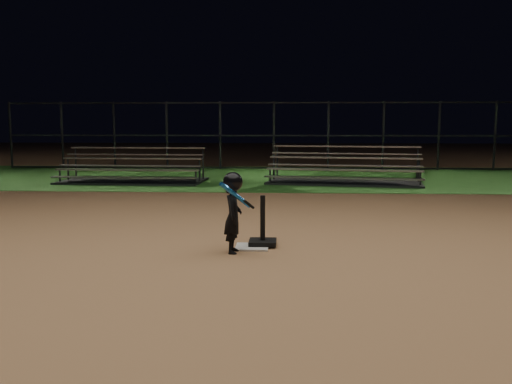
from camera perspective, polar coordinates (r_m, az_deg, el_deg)
name	(u,v)px	position (r m, az deg, el deg)	size (l,w,h in m)	color
ground	(252,248)	(7.60, -0.42, -5.81)	(80.00, 80.00, 0.00)	#A6754B
grass_strip	(272,177)	(17.48, 1.63, 1.57)	(60.00, 8.00, 0.01)	#24571C
home_plate	(252,247)	(7.60, -0.42, -5.72)	(0.45, 0.45, 0.02)	beige
batting_tee	(263,236)	(7.69, 0.70, -4.56)	(0.38, 0.38, 0.69)	black
child_batter	(233,210)	(7.22, -2.40, -1.89)	(0.44, 0.52, 1.07)	black
bleacher_left	(133,175)	(16.31, -12.65, 1.71)	(4.13, 2.12, 1.00)	#A9AAAE
bleacher_right	(344,176)	(15.89, 9.14, 1.69)	(4.55, 2.72, 1.05)	silver
backstop_fence	(274,136)	(20.40, 1.87, 5.87)	(20.08, 0.08, 2.50)	#38383D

